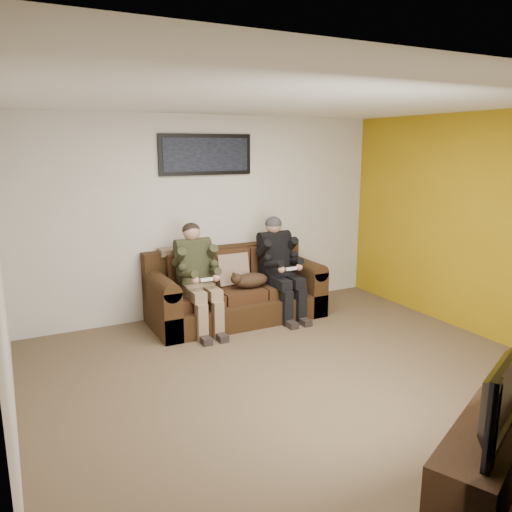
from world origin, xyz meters
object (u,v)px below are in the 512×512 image
person_right (279,261)px  framed_poster (206,155)px  tv_stand (484,458)px  sofa (234,292)px  television (492,391)px  cat (250,280)px  person_left (197,271)px

person_right → framed_poster: bearing=143.4°
tv_stand → sofa: bearing=66.4°
sofa → television: (0.09, -3.78, 0.33)m
sofa → tv_stand: (0.09, -3.78, -0.15)m
sofa → cat: 0.32m
person_left → cat: person_left is taller
tv_stand → framed_poster: bearing=69.0°
person_left → person_right: 1.14m
sofa → person_left: (-0.57, -0.19, 0.39)m
person_left → television: 3.65m
person_left → framed_poster: framed_poster is taller
sofa → television: bearing=-88.7°
tv_stand → television: television is taller
framed_poster → television: framed_poster is taller
sofa → person_left: person_left is taller
person_left → framed_poster: size_ratio=1.04×
sofa → television: 3.79m
sofa → cat: sofa is taller
person_left → person_right: person_right is taller
framed_poster → television: (0.29, -4.17, -1.43)m
person_left → tv_stand: 3.69m
person_left → television: person_left is taller
sofa → framed_poster: size_ratio=1.77×
person_right → tv_stand: size_ratio=1.05×
person_left → framed_poster: bearing=57.1°
framed_poster → tv_stand: (0.29, -4.17, -1.90)m
tv_stand → person_right: bearing=57.4°
television → person_right: bearing=57.4°
cat → framed_poster: 1.70m
sofa → cat: bearing=-61.0°
framed_poster → person_left: bearing=-122.9°
person_right → cat: (-0.45, -0.03, -0.19)m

